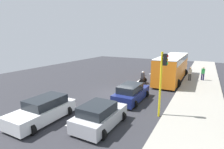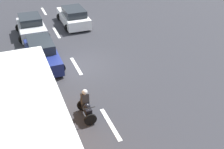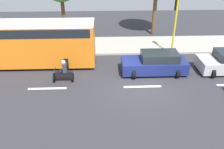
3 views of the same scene
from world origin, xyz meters
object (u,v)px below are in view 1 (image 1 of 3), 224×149
object	(u,v)px
car_silver	(100,116)
motorcycle	(143,78)
pedestrian_near_signal	(190,73)
traffic_light_corner	(162,76)
pedestrian_by_tree	(203,73)
city_bus	(172,66)
car_dark_blue	(131,93)
car_white	(43,110)

from	to	relation	value
car_silver	motorcycle	bearing A→B (deg)	95.14
pedestrian_near_signal	traffic_light_corner	size ratio (longest dim) A/B	0.38
motorcycle	pedestrian_by_tree	distance (m)	7.77
city_bus	motorcycle	size ratio (longest dim) A/B	7.19
car_silver	motorcycle	size ratio (longest dim) A/B	2.50
pedestrian_near_signal	car_dark_blue	bearing A→B (deg)	-111.26
city_bus	motorcycle	xyz separation A→B (m)	(-2.70, -3.53, -1.20)
car_dark_blue	motorcycle	world-z (taller)	motorcycle
car_white	pedestrian_by_tree	bearing A→B (deg)	62.19
car_white	car_silver	world-z (taller)	same
pedestrian_by_tree	traffic_light_corner	distance (m)	13.06
pedestrian_near_signal	traffic_light_corner	xyz separation A→B (m)	(-0.86, -11.76, 1.87)
car_white	pedestrian_near_signal	world-z (taller)	pedestrian_near_signal
car_dark_blue	pedestrian_by_tree	world-z (taller)	pedestrian_by_tree
car_dark_blue	traffic_light_corner	distance (m)	4.17
car_silver	pedestrian_by_tree	distance (m)	16.73
car_white	pedestrian_by_tree	xyz separation A→B (m)	(8.95, 16.96, 0.35)
car_dark_blue	pedestrian_by_tree	size ratio (longest dim) A/B	2.64
car_dark_blue	car_silver	size ratio (longest dim) A/B	1.17
city_bus	pedestrian_near_signal	distance (m)	2.28
car_silver	city_bus	distance (m)	14.95
motorcycle	pedestrian_near_signal	size ratio (longest dim) A/B	0.91
car_dark_blue	pedestrian_near_signal	xyz separation A→B (m)	(3.82, 9.82, 0.35)
motorcycle	pedestrian_by_tree	world-z (taller)	pedestrian_by_tree
city_bus	car_white	bearing A→B (deg)	-108.78
car_white	city_bus	bearing A→B (deg)	71.22
car_silver	car_dark_blue	bearing A→B (deg)	89.95
city_bus	pedestrian_near_signal	xyz separation A→B (m)	(2.14, 0.11, -0.79)
car_white	car_silver	size ratio (longest dim) A/B	1.17
car_dark_blue	motorcycle	xyz separation A→B (m)	(-1.02, 6.18, -0.07)
pedestrian_by_tree	traffic_light_corner	size ratio (longest dim) A/B	0.38
car_white	car_silver	xyz separation A→B (m)	(3.71, 1.08, -0.00)
car_white	traffic_light_corner	size ratio (longest dim) A/B	1.00
car_dark_blue	pedestrian_near_signal	bearing A→B (deg)	68.74
motorcycle	traffic_light_corner	world-z (taller)	traffic_light_corner
car_dark_blue	car_silver	xyz separation A→B (m)	(-0.00, -5.10, -0.00)
pedestrian_near_signal	car_white	bearing A→B (deg)	-115.24
motorcycle	traffic_light_corner	size ratio (longest dim) A/B	0.34
city_bus	traffic_light_corner	world-z (taller)	traffic_light_corner
traffic_light_corner	car_white	bearing A→B (deg)	-147.58
car_white	car_silver	distance (m)	3.87
car_silver	city_bus	size ratio (longest dim) A/B	0.35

